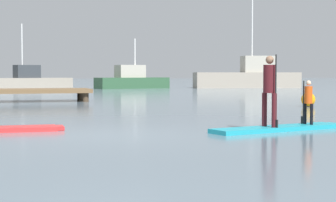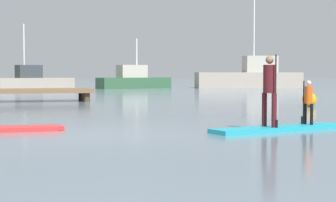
{
  "view_description": "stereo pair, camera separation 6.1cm",
  "coord_description": "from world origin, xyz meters",
  "px_view_note": "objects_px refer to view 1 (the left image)",
  "views": [
    {
      "loc": [
        -2.3,
        -12.32,
        1.33
      ],
      "look_at": [
        1.76,
        1.13,
        0.65
      ],
      "focal_mm": 61.98,
      "sensor_mm": 36.0,
      "label": 1
    },
    {
      "loc": [
        -2.24,
        -12.34,
        1.33
      ],
      "look_at": [
        1.76,
        1.13,
        0.65
      ],
      "focal_mm": 61.98,
      "sensor_mm": 36.0,
      "label": 2
    }
  ],
  "objects_px": {
    "fishing_boat_white_large": "(249,77)",
    "mooring_buoy_mid": "(308,100)",
    "paddler_child_front": "(308,100)",
    "trawler_grey_distant": "(132,80)",
    "paddler_adult": "(270,86)",
    "motor_boat_small_navy": "(32,80)",
    "paddleboard_far": "(280,128)"
  },
  "relations": [
    {
      "from": "fishing_boat_white_large",
      "to": "mooring_buoy_mid",
      "type": "distance_m",
      "value": 28.09
    },
    {
      "from": "paddler_child_front",
      "to": "trawler_grey_distant",
      "type": "bearing_deg",
      "value": 83.58
    },
    {
      "from": "fishing_boat_white_large",
      "to": "trawler_grey_distant",
      "type": "distance_m",
      "value": 10.34
    },
    {
      "from": "mooring_buoy_mid",
      "to": "paddler_adult",
      "type": "bearing_deg",
      "value": -125.27
    },
    {
      "from": "paddler_adult",
      "to": "fishing_boat_white_large",
      "type": "bearing_deg",
      "value": 65.98
    },
    {
      "from": "paddler_adult",
      "to": "motor_boat_small_navy",
      "type": "relative_size",
      "value": 0.23
    },
    {
      "from": "fishing_boat_white_large",
      "to": "trawler_grey_distant",
      "type": "xyz_separation_m",
      "value": [
        -10.27,
        1.16,
        -0.28
      ]
    },
    {
      "from": "paddler_child_front",
      "to": "motor_boat_small_navy",
      "type": "bearing_deg",
      "value": 95.8
    },
    {
      "from": "fishing_boat_white_large",
      "to": "motor_boat_small_navy",
      "type": "distance_m",
      "value": 18.98
    },
    {
      "from": "paddler_adult",
      "to": "paddler_child_front",
      "type": "height_order",
      "value": "paddler_adult"
    },
    {
      "from": "paddleboard_far",
      "to": "paddler_child_front",
      "type": "bearing_deg",
      "value": 15.0
    },
    {
      "from": "trawler_grey_distant",
      "to": "mooring_buoy_mid",
      "type": "distance_m",
      "value": 27.56
    },
    {
      "from": "trawler_grey_distant",
      "to": "paddleboard_far",
      "type": "bearing_deg",
      "value": -97.72
    },
    {
      "from": "paddleboard_far",
      "to": "fishing_boat_white_large",
      "type": "bearing_deg",
      "value": 66.37
    },
    {
      "from": "motor_boat_small_navy",
      "to": "mooring_buoy_mid",
      "type": "xyz_separation_m",
      "value": [
        8.67,
        -31.51,
        -0.4
      ]
    },
    {
      "from": "paddler_child_front",
      "to": "mooring_buoy_mid",
      "type": "bearing_deg",
      "value": 59.56
    },
    {
      "from": "paddler_child_front",
      "to": "fishing_boat_white_large",
      "type": "xyz_separation_m",
      "value": [
        14.27,
        34.32,
        0.3
      ]
    },
    {
      "from": "paddleboard_far",
      "to": "fishing_boat_white_large",
      "type": "xyz_separation_m",
      "value": [
        15.11,
        34.55,
        0.93
      ]
    },
    {
      "from": "paddleboard_far",
      "to": "motor_boat_small_navy",
      "type": "xyz_separation_m",
      "value": [
        -3.15,
        39.68,
        0.63
      ]
    },
    {
      "from": "paddleboard_far",
      "to": "mooring_buoy_mid",
      "type": "bearing_deg",
      "value": 55.97
    },
    {
      "from": "paddleboard_far",
      "to": "trawler_grey_distant",
      "type": "bearing_deg",
      "value": 82.28
    },
    {
      "from": "paddler_adult",
      "to": "motor_boat_small_navy",
      "type": "height_order",
      "value": "motor_boat_small_navy"
    },
    {
      "from": "paddler_child_front",
      "to": "trawler_grey_distant",
      "type": "distance_m",
      "value": 35.71
    },
    {
      "from": "paddler_adult",
      "to": "fishing_boat_white_large",
      "type": "xyz_separation_m",
      "value": [
        15.44,
        34.64,
        -0.05
      ]
    },
    {
      "from": "paddler_adult",
      "to": "paddler_child_front",
      "type": "distance_m",
      "value": 1.26
    },
    {
      "from": "paddler_child_front",
      "to": "mooring_buoy_mid",
      "type": "xyz_separation_m",
      "value": [
        4.66,
        7.94,
        -0.41
      ]
    },
    {
      "from": "paddler_adult",
      "to": "trawler_grey_distant",
      "type": "relative_size",
      "value": 0.25
    },
    {
      "from": "motor_boat_small_navy",
      "to": "trawler_grey_distant",
      "type": "distance_m",
      "value": 8.93
    },
    {
      "from": "trawler_grey_distant",
      "to": "fishing_boat_white_large",
      "type": "bearing_deg",
      "value": -6.46
    },
    {
      "from": "fishing_boat_white_large",
      "to": "motor_boat_small_navy",
      "type": "relative_size",
      "value": 1.34
    },
    {
      "from": "paddler_child_front",
      "to": "fishing_boat_white_large",
      "type": "height_order",
      "value": "fishing_boat_white_large"
    },
    {
      "from": "paddleboard_far",
      "to": "trawler_grey_distant",
      "type": "height_order",
      "value": "trawler_grey_distant"
    }
  ]
}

